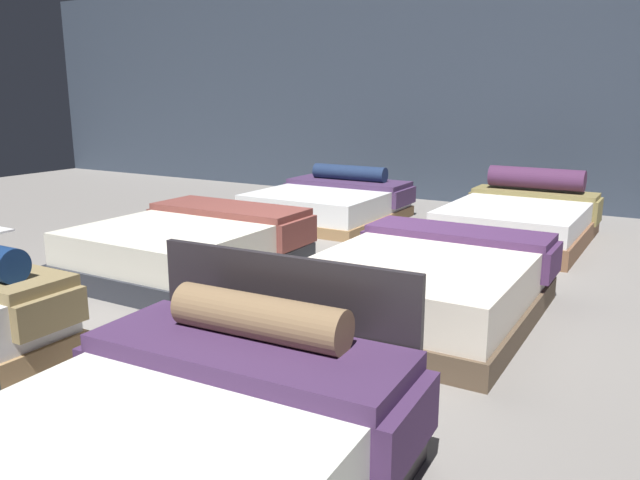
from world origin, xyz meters
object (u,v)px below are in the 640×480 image
(bed_3, at_px, (428,285))
(bed_4, at_px, (330,203))
(bed_2, at_px, (191,246))
(bed_5, at_px, (519,220))
(bed_1, at_px, (170,459))

(bed_3, height_order, bed_4, bed_4)
(bed_2, relative_size, bed_5, 0.94)
(bed_4, bearing_deg, bed_5, 1.60)
(bed_1, xyz_separation_m, bed_5, (0.03, 5.55, -0.02))
(bed_3, distance_m, bed_5, 2.88)
(bed_1, xyz_separation_m, bed_2, (-2.31, 2.69, -0.01))
(bed_1, distance_m, bed_5, 5.55)
(bed_4, bearing_deg, bed_2, -88.28)
(bed_2, distance_m, bed_5, 3.70)
(bed_1, relative_size, bed_5, 0.97)
(bed_2, height_order, bed_5, bed_5)
(bed_1, height_order, bed_4, bed_1)
(bed_2, relative_size, bed_4, 1.01)
(bed_3, distance_m, bed_4, 3.71)
(bed_3, bearing_deg, bed_1, -90.66)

